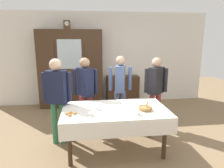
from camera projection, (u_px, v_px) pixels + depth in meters
name	position (u px, v px, depth m)	size (l,w,h in m)	color
ground_plane	(113.00, 144.00, 3.88)	(12.00, 12.00, 0.00)	#846B4C
back_wall	(101.00, 59.00, 6.14)	(6.40, 0.10, 2.70)	silver
dining_table	(115.00, 115.00, 3.50)	(1.80, 1.06, 0.77)	#3D2819
wall_cabinet	(71.00, 69.00, 5.80)	(1.77, 0.46, 2.19)	#3D2819
mantel_clock	(67.00, 25.00, 5.52)	(0.18, 0.11, 0.24)	brown
bookshelf_low	(123.00, 90.00, 6.19)	(0.96, 0.35, 0.84)	#3D2819
book_stack	(123.00, 75.00, 6.09)	(0.16, 0.23, 0.06)	#99332D
tea_cup_mid_left	(91.00, 114.00, 3.18)	(0.13, 0.13, 0.06)	white
tea_cup_far_left	(119.00, 102.00, 3.79)	(0.13, 0.13, 0.06)	silver
tea_cup_near_left	(98.00, 109.00, 3.44)	(0.13, 0.13, 0.06)	white
tea_cup_far_right	(138.00, 113.00, 3.23)	(0.13, 0.13, 0.06)	white
bread_basket	(145.00, 108.00, 3.45)	(0.24, 0.24, 0.16)	#9E7542
pastry_plate	(71.00, 114.00, 3.22)	(0.28, 0.28, 0.05)	white
spoon_near_right	(133.00, 108.00, 3.56)	(0.12, 0.02, 0.01)	silver
spoon_far_left	(87.00, 105.00, 3.70)	(0.12, 0.02, 0.01)	silver
spoon_mid_left	(160.00, 114.00, 3.29)	(0.12, 0.02, 0.01)	silver
person_behind_table_left	(120.00, 84.00, 4.58)	(0.52, 0.40, 1.58)	slate
person_behind_table_right	(85.00, 88.00, 4.25)	(0.52, 0.41, 1.57)	#933338
person_by_cabinet	(57.00, 93.00, 3.70)	(0.52, 0.31, 1.61)	#33704C
person_near_right_end	(156.00, 86.00, 4.45)	(0.52, 0.39, 1.56)	#933338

